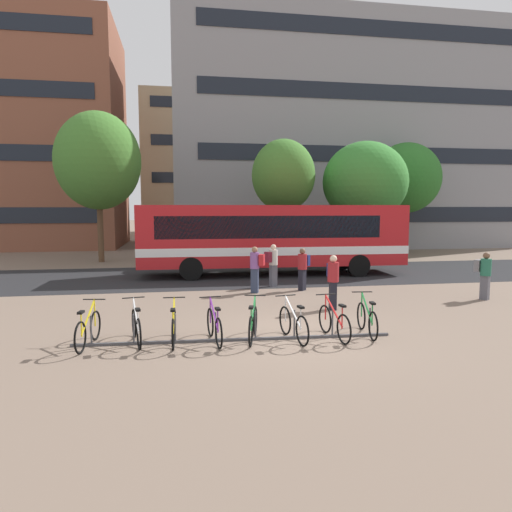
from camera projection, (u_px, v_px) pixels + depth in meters
The scene contains 24 objects.
ground at pixel (295, 335), 11.27m from camera, with size 200.00×200.00×0.00m, color #7A6656.
bus_lane_asphalt at pixel (240, 275), 21.08m from camera, with size 80.00×7.20×0.01m, color #232326.
city_bus at pixel (274, 236), 21.14m from camera, with size 12.09×2.87×3.20m.
bike_rack at pixel (236, 337), 10.80m from camera, with size 7.45×0.40×0.70m.
parked_bicycle_yellow_0 at pixel (88, 330), 10.33m from camera, with size 0.52×1.71×0.99m.
parked_bicycle_white_1 at pixel (136, 327), 10.57m from camera, with size 0.54×1.70×0.99m.
parked_bicycle_yellow_2 at pixel (174, 327), 10.56m from camera, with size 0.52×1.72×0.99m.
parked_bicycle_purple_3 at pixel (214, 326), 10.65m from camera, with size 0.52×1.72×0.99m.
parked_bicycle_green_4 at pixel (253, 324), 10.82m from camera, with size 0.63×1.68×0.99m.
parked_bicycle_white_5 at pixel (293, 324), 10.83m from camera, with size 0.52×1.71×0.99m.
parked_bicycle_red_6 at pixel (334, 323), 10.98m from camera, with size 0.52×1.72×0.99m.
parked_bicycle_green_7 at pixel (367, 320), 11.27m from camera, with size 0.52×1.72×0.99m.
commuter_grey_pack_0 at pixel (484, 272), 15.54m from camera, with size 0.54×0.61×1.61m.
commuter_navy_pack_1 at pixel (303, 266), 17.26m from camera, with size 0.59×0.58×1.59m.
commuter_navy_pack_2 at pixel (333, 278), 14.03m from camera, with size 0.38×0.56×1.67m.
commuter_maroon_pack_3 at pixel (273, 262), 18.07m from camera, with size 0.60×0.51×1.67m.
commuter_red_pack_4 at pixel (256, 266), 16.74m from camera, with size 0.60×0.48×1.70m.
street_tree_0 at pixel (365, 182), 26.64m from camera, with size 4.86×4.86×6.87m.
street_tree_1 at pixel (98, 161), 25.63m from camera, with size 4.70×4.70×8.37m.
street_tree_2 at pixel (406, 178), 31.23m from camera, with size 4.66×4.66×7.42m.
street_tree_3 at pixel (283, 176), 25.93m from camera, with size 3.57×3.57×6.90m.
building_left_wing at pixel (7, 137), 35.51m from camera, with size 16.97×10.26×16.90m.
building_right_wing at pixel (338, 142), 38.43m from camera, with size 27.00×12.64×17.00m.
building_centre_block at pixel (226, 168), 54.33m from camera, with size 19.01×10.96×15.37m.
Camera 1 is at (-2.76, -10.69, 3.14)m, focal length 32.37 mm.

